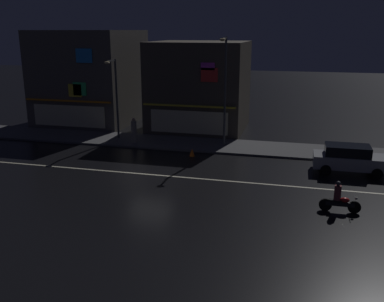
# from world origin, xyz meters

# --- Properties ---
(ground_plane) EXTENTS (140.00, 140.00, 0.00)m
(ground_plane) POSITION_xyz_m (0.00, 0.00, 0.00)
(ground_plane) COLOR black
(lane_divider_stripe) EXTENTS (33.05, 0.16, 0.01)m
(lane_divider_stripe) POSITION_xyz_m (0.00, 0.00, 0.01)
(lane_divider_stripe) COLOR beige
(lane_divider_stripe) RESTS_ON ground
(sidewalk_far) EXTENTS (34.78, 3.87, 0.14)m
(sidewalk_far) POSITION_xyz_m (0.00, 7.25, 0.07)
(sidewalk_far) COLOR #4C4C4F
(sidewalk_far) RESTS_ON ground
(storefront_left_block) EXTENTS (7.79, 7.56, 7.37)m
(storefront_left_block) POSITION_xyz_m (0.00, 12.89, 3.68)
(storefront_left_block) COLOR #4C443A
(storefront_left_block) RESTS_ON ground
(storefront_center_block) EXTENTS (8.16, 8.94, 8.28)m
(storefront_center_block) POSITION_xyz_m (-10.43, 13.58, 4.14)
(storefront_center_block) COLOR #56514C
(storefront_center_block) RESTS_ON ground
(streetlamp_west) EXTENTS (0.44, 1.64, 6.06)m
(streetlamp_west) POSITION_xyz_m (-5.24, 7.23, 3.79)
(streetlamp_west) COLOR #47494C
(streetlamp_west) RESTS_ON sidewalk_far
(streetlamp_mid) EXTENTS (0.44, 1.64, 7.71)m
(streetlamp_mid) POSITION_xyz_m (3.13, 7.25, 4.64)
(streetlamp_mid) COLOR #47494C
(streetlamp_mid) RESTS_ON sidewalk_far
(pedestrian_on_sidewalk) EXTENTS (0.40, 0.40, 1.86)m
(pedestrian_on_sidewalk) POSITION_xyz_m (-3.53, 6.45, 1.00)
(pedestrian_on_sidewalk) COLOR gray
(pedestrian_on_sidewalk) RESTS_ON sidewalk_far
(parked_car_near_kerb) EXTENTS (4.30, 1.98, 1.67)m
(parked_car_near_kerb) POSITION_xyz_m (11.46, 3.36, 0.87)
(parked_car_near_kerb) COLOR #9EA0A5
(parked_car_near_kerb) RESTS_ON ground
(motorcycle_following) EXTENTS (1.90, 0.60, 1.52)m
(motorcycle_following) POSITION_xyz_m (10.43, -2.94, 0.63)
(motorcycle_following) COLOR black
(motorcycle_following) RESTS_ON ground
(traffic_cone) EXTENTS (0.36, 0.36, 0.55)m
(traffic_cone) POSITION_xyz_m (1.48, 4.38, 0.28)
(traffic_cone) COLOR orange
(traffic_cone) RESTS_ON ground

